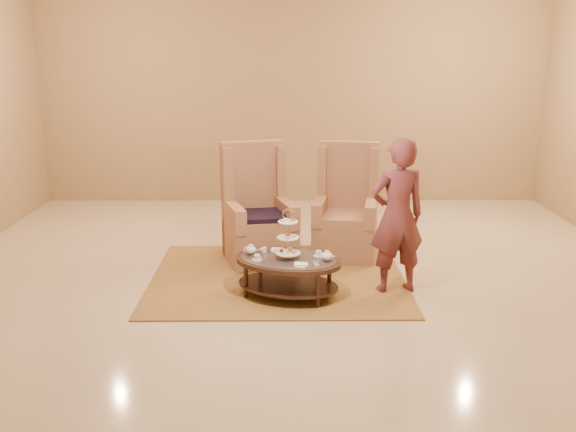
{
  "coord_description": "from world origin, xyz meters",
  "views": [
    {
      "loc": [
        -0.1,
        -6.31,
        2.48
      ],
      "look_at": [
        -0.08,
        0.2,
        0.74
      ],
      "focal_mm": 40.0,
      "sensor_mm": 36.0,
      "label": 1
    }
  ],
  "objects_px": {
    "tea_table": "(288,265)",
    "armchair_left": "(258,221)",
    "person": "(397,216)",
    "armchair_right": "(346,218)"
  },
  "relations": [
    {
      "from": "tea_table",
      "to": "armchair_left",
      "type": "relative_size",
      "value": 0.93
    },
    {
      "from": "tea_table",
      "to": "person",
      "type": "height_order",
      "value": "person"
    },
    {
      "from": "person",
      "to": "armchair_right",
      "type": "bearing_deg",
      "value": -85.98
    },
    {
      "from": "tea_table",
      "to": "person",
      "type": "bearing_deg",
      "value": 27.47
    },
    {
      "from": "tea_table",
      "to": "armchair_right",
      "type": "height_order",
      "value": "armchair_right"
    },
    {
      "from": "armchair_right",
      "to": "tea_table",
      "type": "bearing_deg",
      "value": -107.19
    },
    {
      "from": "tea_table",
      "to": "person",
      "type": "distance_m",
      "value": 1.21
    },
    {
      "from": "tea_table",
      "to": "armchair_left",
      "type": "height_order",
      "value": "armchair_left"
    },
    {
      "from": "tea_table",
      "to": "armchair_left",
      "type": "distance_m",
      "value": 1.24
    },
    {
      "from": "tea_table",
      "to": "person",
      "type": "relative_size",
      "value": 0.8
    }
  ]
}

